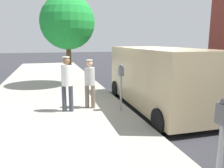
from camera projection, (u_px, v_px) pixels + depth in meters
ground_plane at (146, 104)px, 8.54m from camera, size 80.00×80.00×0.00m
sidewalk_slab at (53, 110)px, 7.57m from camera, size 5.00×32.00×0.15m
parking_meter_near at (121, 79)px, 7.06m from camera, size 0.14×0.18×1.52m
parking_meter_far at (222, 132)px, 2.98m from camera, size 0.14×0.18×1.52m
pedestrian_in_white at (67, 80)px, 6.99m from camera, size 0.35×0.34×1.76m
pedestrian_in_gray at (90, 81)px, 7.38m from camera, size 0.34×0.34×1.64m
parked_van at (159, 77)px, 7.78m from camera, size 2.20×5.23×2.15m
street_tree at (68, 22)px, 10.83m from camera, size 2.67×2.67×4.47m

